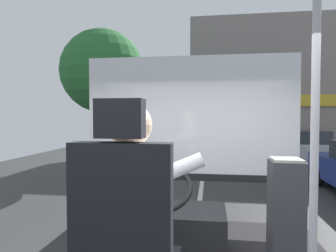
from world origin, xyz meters
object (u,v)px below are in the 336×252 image
object	(u,v)px
bus_driver	(133,201)
parked_car_charcoal	(273,138)
steering_console	(164,228)
handrail_pole	(314,152)
fare_box	(286,217)
driver_seat	(127,252)
parked_car_silver	(301,146)

from	to	relation	value
bus_driver	parked_car_charcoal	bearing A→B (deg)	76.21
steering_console	handrail_pole	size ratio (longest dim) A/B	0.53
steering_console	fare_box	distance (m)	1.04
bus_driver	fare_box	bearing A→B (deg)	40.48
parked_car_charcoal	fare_box	bearing A→B (deg)	-101.15
bus_driver	handrail_pole	world-z (taller)	handrail_pole
driver_seat	parked_car_silver	distance (m)	12.65
bus_driver	fare_box	world-z (taller)	bus_driver
fare_box	parked_car_silver	bearing A→B (deg)	73.20
bus_driver	parked_car_charcoal	distance (m)	17.59
handrail_pole	parked_car_charcoal	xyz separation A→B (m)	(3.22, 16.88, -1.20)
fare_box	parked_car_charcoal	size ratio (longest dim) A/B	0.22
fare_box	steering_console	bearing A→B (deg)	166.57
driver_seat	handrail_pole	distance (m)	1.12
driver_seat	steering_console	distance (m)	1.24
bus_driver	parked_car_silver	world-z (taller)	bus_driver
handrail_pole	fare_box	xyz separation A→B (m)	(0.02, 0.67, -0.59)
bus_driver	fare_box	size ratio (longest dim) A/B	0.93
driver_seat	parked_car_silver	world-z (taller)	driver_seat
steering_console	fare_box	size ratio (longest dim) A/B	1.20
driver_seat	fare_box	world-z (taller)	driver_seat
driver_seat	parked_car_silver	size ratio (longest dim) A/B	0.31
parked_car_silver	handrail_pole	bearing A→B (deg)	-105.98
parked_car_silver	bus_driver	bearing A→B (deg)	-110.02
handrail_pole	fare_box	size ratio (longest dim) A/B	2.29
handrail_pole	fare_box	distance (m)	0.89
driver_seat	parked_car_silver	xyz separation A→B (m)	(4.29, 11.88, -0.64)
driver_seat	parked_car_charcoal	size ratio (longest dim) A/B	0.32
steering_console	parked_car_silver	size ratio (longest dim) A/B	0.25
handrail_pole	parked_car_silver	distance (m)	12.11
bus_driver	fare_box	distance (m)	1.34
driver_seat	steering_console	size ratio (longest dim) A/B	1.20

